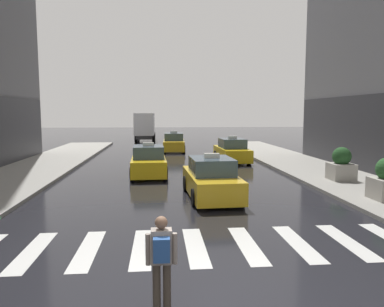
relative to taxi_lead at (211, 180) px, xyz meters
name	(u,v)px	position (x,y,z in m)	size (l,w,h in m)	color
crosswalk_markings	(195,246)	(-1.17, -5.39, -0.72)	(11.30, 2.80, 0.01)	silver
taxi_lead	(211,180)	(0.00, 0.00, 0.00)	(2.08, 4.61, 1.80)	gold
taxi_second	(149,162)	(-2.65, 5.58, 0.00)	(2.03, 4.59, 1.80)	yellow
taxi_third	(232,151)	(2.98, 10.65, 0.00)	(2.04, 4.59, 1.80)	yellow
taxi_fourth	(174,143)	(-0.77, 17.97, 0.00)	(2.07, 4.61, 1.80)	gold
box_truck	(145,126)	(-3.72, 29.74, 1.13)	(2.33, 7.56, 3.35)	#2D2D2D
pedestrian_with_backpack	(162,255)	(-2.05, -8.35, 0.25)	(0.55, 0.43, 1.65)	#473D33
planter_mid_block	(341,165)	(6.75, 2.53, 0.15)	(1.10, 1.10, 1.60)	#A8A399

